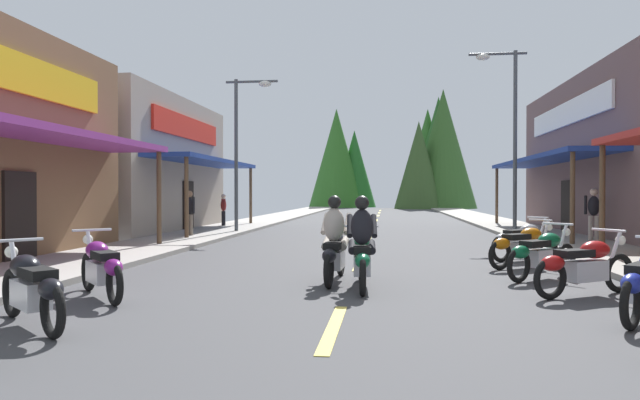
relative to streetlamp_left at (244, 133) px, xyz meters
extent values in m
cube|color=#424244|center=(4.94, 0.31, -4.00)|extent=(9.70, 75.17, 0.10)
cube|color=#9E9991|center=(-1.30, 0.31, -3.89)|extent=(2.78, 75.17, 0.12)
cube|color=gray|center=(11.18, 0.31, -3.89)|extent=(2.78, 75.17, 0.12)
cube|color=#E0C64C|center=(4.94, -14.70, -3.95)|extent=(0.16, 2.40, 0.01)
cube|color=#E0C64C|center=(4.94, -8.72, -3.95)|extent=(0.16, 2.40, 0.01)
cube|color=#E0C64C|center=(4.94, -2.02, -3.95)|extent=(0.16, 2.40, 0.01)
cube|color=#E0C64C|center=(4.94, 4.78, -3.95)|extent=(0.16, 2.40, 0.01)
cube|color=#E0C64C|center=(4.94, 11.33, -3.95)|extent=(0.16, 2.40, 0.01)
cube|color=#E0C64C|center=(4.94, 17.98, -3.95)|extent=(0.16, 2.40, 0.01)
cube|color=#E0C64C|center=(4.94, 23.53, -3.95)|extent=(0.16, 2.40, 0.01)
cube|color=#E0C64C|center=(4.94, 29.28, -3.95)|extent=(0.16, 2.40, 0.01)
cube|color=#8C338C|center=(-1.79, -9.67, -1.05)|extent=(1.80, 8.49, 0.16)
cylinder|color=brown|center=(-1.09, -5.63, -2.54)|extent=(0.14, 0.14, 2.82)
cube|color=yellow|center=(-2.63, -9.67, 0.36)|extent=(0.10, 6.61, 0.90)
cube|color=black|center=(-2.65, -9.67, -2.90)|extent=(0.08, 1.10, 2.10)
cube|color=gray|center=(-6.13, 1.04, -1.19)|extent=(6.88, 10.23, 5.52)
cube|color=navy|center=(-1.79, 1.04, -1.05)|extent=(1.80, 9.21, 0.16)
cylinder|color=brown|center=(-1.09, -3.37, -2.54)|extent=(0.14, 0.14, 2.82)
cylinder|color=brown|center=(-1.09, 5.44, -2.54)|extent=(0.14, 0.14, 2.82)
cube|color=red|center=(-2.63, 1.04, 0.35)|extent=(0.10, 7.16, 0.90)
cube|color=black|center=(-2.65, 1.04, -2.90)|extent=(0.08, 1.10, 2.10)
cylinder|color=brown|center=(10.97, -6.51, -2.54)|extent=(0.14, 0.14, 2.82)
cube|color=navy|center=(11.67, 1.45, -1.05)|extent=(1.80, 11.77, 0.16)
cylinder|color=brown|center=(10.97, -4.23, -2.54)|extent=(0.14, 0.14, 2.82)
cylinder|color=brown|center=(10.97, 7.14, -2.54)|extent=(0.14, 0.14, 2.82)
cube|color=white|center=(12.51, 1.45, 0.74)|extent=(0.10, 9.16, 0.90)
cube|color=black|center=(12.53, 1.45, -2.90)|extent=(0.08, 1.10, 2.10)
cylinder|color=#474C51|center=(-0.31, 0.00, -0.92)|extent=(0.14, 0.14, 6.05)
cylinder|color=#474C51|center=(0.32, 0.00, 2.00)|extent=(2.06, 0.10, 0.10)
ellipsoid|color=silver|center=(0.84, 0.00, 1.90)|extent=(0.50, 0.30, 0.24)
cylinder|color=#474C51|center=(10.19, -0.34, -0.56)|extent=(0.14, 0.14, 6.78)
cylinder|color=#474C51|center=(9.56, -0.34, 2.72)|extent=(2.06, 0.10, 0.10)
ellipsoid|color=silver|center=(9.04, -0.34, 2.62)|extent=(0.50, 0.30, 0.24)
torus|color=black|center=(8.42, -14.42, -3.63)|extent=(0.47, 0.57, 0.64)
ellipsoid|color=navy|center=(8.45, -14.38, -3.40)|extent=(0.46, 0.49, 0.24)
torus|color=black|center=(9.31, -11.80, -3.63)|extent=(0.60, 0.42, 0.64)
torus|color=black|center=(8.03, -12.58, -3.63)|extent=(0.60, 0.42, 0.64)
cube|color=silver|center=(8.67, -12.19, -3.55)|extent=(0.74, 0.60, 0.32)
ellipsoid|color=#A51414|center=(8.84, -12.09, -3.23)|extent=(0.64, 0.56, 0.28)
cube|color=black|center=(8.45, -12.32, -3.27)|extent=(0.66, 0.55, 0.12)
ellipsoid|color=#A51414|center=(8.07, -12.55, -3.40)|extent=(0.50, 0.43, 0.24)
cylinder|color=silver|center=(9.20, -11.87, -3.30)|extent=(0.35, 0.24, 0.71)
cylinder|color=silver|center=(9.10, -11.93, -2.93)|extent=(0.34, 0.53, 0.04)
sphere|color=white|center=(9.34, -11.79, -3.10)|extent=(0.16, 0.16, 0.16)
torus|color=black|center=(9.03, -10.00, -3.63)|extent=(0.54, 0.51, 0.64)
torus|color=black|center=(7.92, -11.01, -3.63)|extent=(0.54, 0.51, 0.64)
cube|color=silver|center=(8.47, -10.50, -3.55)|extent=(0.71, 0.68, 0.32)
ellipsoid|color=#0C5933|center=(8.62, -10.37, -3.23)|extent=(0.63, 0.61, 0.28)
cube|color=black|center=(8.29, -10.67, -3.27)|extent=(0.63, 0.61, 0.12)
ellipsoid|color=#0C5933|center=(7.96, -10.98, -3.40)|extent=(0.49, 0.47, 0.24)
cylinder|color=silver|center=(8.93, -10.08, -3.30)|extent=(0.31, 0.30, 0.71)
cylinder|color=silver|center=(8.84, -10.17, -2.93)|extent=(0.43, 0.47, 0.04)
sphere|color=white|center=(9.05, -9.98, -3.10)|extent=(0.16, 0.16, 0.16)
torus|color=black|center=(9.12, -8.45, -3.63)|extent=(0.57, 0.46, 0.64)
torus|color=black|center=(7.92, -9.35, -3.63)|extent=(0.57, 0.46, 0.64)
cube|color=silver|center=(8.52, -8.90, -3.55)|extent=(0.73, 0.64, 0.32)
ellipsoid|color=#BF660C|center=(8.68, -8.78, -3.23)|extent=(0.64, 0.59, 0.28)
cube|color=black|center=(8.32, -9.05, -3.27)|extent=(0.65, 0.58, 0.12)
ellipsoid|color=#BF660C|center=(7.96, -9.32, -3.40)|extent=(0.50, 0.46, 0.24)
cylinder|color=silver|center=(9.02, -8.53, -3.30)|extent=(0.33, 0.27, 0.71)
cylinder|color=silver|center=(8.92, -8.60, -2.93)|extent=(0.39, 0.51, 0.04)
sphere|color=white|center=(9.15, -8.43, -3.10)|extent=(0.16, 0.16, 0.16)
torus|color=black|center=(9.41, -7.11, -3.63)|extent=(0.57, 0.46, 0.64)
torus|color=black|center=(8.21, -8.00, -3.63)|extent=(0.57, 0.46, 0.64)
cube|color=silver|center=(8.81, -7.56, -3.55)|extent=(0.73, 0.64, 0.32)
ellipsoid|color=#99999E|center=(8.97, -7.44, -3.23)|extent=(0.64, 0.59, 0.28)
cube|color=black|center=(8.61, -7.70, -3.27)|extent=(0.65, 0.58, 0.12)
ellipsoid|color=#99999E|center=(8.25, -7.97, -3.40)|extent=(0.50, 0.45, 0.24)
cylinder|color=silver|center=(9.31, -7.19, -3.30)|extent=(0.33, 0.27, 0.71)
cylinder|color=silver|center=(9.21, -7.26, -2.93)|extent=(0.39, 0.51, 0.04)
sphere|color=white|center=(9.44, -7.09, -3.10)|extent=(0.16, 0.16, 0.16)
torus|color=black|center=(0.75, -14.65, -3.63)|extent=(0.56, 0.48, 0.64)
torus|color=black|center=(1.91, -15.59, -3.63)|extent=(0.56, 0.48, 0.64)
cube|color=silver|center=(1.33, -15.12, -3.55)|extent=(0.72, 0.66, 0.32)
ellipsoid|color=black|center=(1.17, -15.00, -3.23)|extent=(0.64, 0.60, 0.28)
cube|color=black|center=(1.52, -15.28, -3.27)|extent=(0.64, 0.60, 0.12)
ellipsoid|color=black|center=(1.87, -15.56, -3.40)|extent=(0.49, 0.46, 0.24)
cylinder|color=silver|center=(0.85, -14.73, -3.30)|extent=(0.33, 0.28, 0.71)
cylinder|color=silver|center=(0.94, -14.81, -2.93)|extent=(0.41, 0.49, 0.04)
sphere|color=white|center=(0.72, -14.63, -3.10)|extent=(0.16, 0.16, 0.16)
torus|color=black|center=(0.70, -12.71, -3.63)|extent=(0.51, 0.54, 0.64)
torus|color=black|center=(1.72, -13.81, -3.63)|extent=(0.51, 0.54, 0.64)
cube|color=silver|center=(1.21, -13.26, -3.55)|extent=(0.68, 0.70, 0.32)
ellipsoid|color=#721972|center=(1.07, -13.11, -3.23)|extent=(0.62, 0.63, 0.28)
cube|color=black|center=(1.38, -13.44, -3.27)|extent=(0.61, 0.63, 0.12)
ellipsoid|color=#721972|center=(1.69, -13.78, -3.40)|extent=(0.47, 0.49, 0.24)
cylinder|color=silver|center=(0.79, -12.81, -3.30)|extent=(0.30, 0.31, 0.71)
cylinder|color=silver|center=(0.87, -12.89, -2.93)|extent=(0.47, 0.44, 0.04)
sphere|color=white|center=(0.68, -12.69, -3.10)|extent=(0.16, 0.16, 0.16)
torus|color=black|center=(5.11, -11.13, -3.63)|extent=(0.14, 0.64, 0.64)
torus|color=black|center=(5.20, -12.63, -3.63)|extent=(0.14, 0.64, 0.64)
cube|color=silver|center=(5.15, -11.88, -3.55)|extent=(0.32, 0.72, 0.32)
ellipsoid|color=#0C5933|center=(5.14, -11.68, -3.23)|extent=(0.35, 0.58, 0.28)
cube|color=black|center=(5.17, -12.13, -3.27)|extent=(0.32, 0.62, 0.12)
ellipsoid|color=#0C5933|center=(5.20, -12.58, -3.40)|extent=(0.27, 0.45, 0.24)
cylinder|color=silver|center=(5.12, -11.26, -3.30)|extent=(0.08, 0.37, 0.71)
cylinder|color=silver|center=(5.12, -11.38, -2.93)|extent=(0.60, 0.08, 0.04)
sphere|color=white|center=(5.11, -11.10, -3.10)|extent=(0.16, 0.16, 0.16)
ellipsoid|color=black|center=(5.16, -12.03, -2.90)|extent=(0.40, 0.40, 0.64)
sphere|color=black|center=(5.16, -11.98, -2.50)|extent=(0.24, 0.24, 0.24)
cylinder|color=black|center=(4.99, -11.87, -3.25)|extent=(0.17, 0.43, 0.24)
cylinder|color=black|center=(4.94, -11.74, -2.90)|extent=(0.13, 0.51, 0.40)
cylinder|color=black|center=(5.31, -11.85, -3.25)|extent=(0.17, 0.43, 0.24)
cylinder|color=black|center=(5.35, -11.72, -2.90)|extent=(0.13, 0.51, 0.40)
torus|color=black|center=(4.68, -10.50, -3.63)|extent=(0.13, 0.64, 0.64)
torus|color=black|center=(4.60, -12.00, -3.63)|extent=(0.13, 0.64, 0.64)
cube|color=silver|center=(4.64, -11.25, -3.55)|extent=(0.32, 0.71, 0.32)
ellipsoid|color=black|center=(4.65, -11.05, -3.23)|extent=(0.35, 0.58, 0.28)
cube|color=black|center=(4.63, -11.50, -3.27)|extent=(0.31, 0.61, 0.12)
ellipsoid|color=black|center=(4.60, -11.95, -3.40)|extent=(0.26, 0.45, 0.24)
cylinder|color=silver|center=(4.67, -10.63, -3.30)|extent=(0.08, 0.37, 0.71)
cylinder|color=silver|center=(4.67, -10.75, -2.93)|extent=(0.60, 0.07, 0.04)
sphere|color=white|center=(4.68, -10.47, -3.10)|extent=(0.16, 0.16, 0.16)
ellipsoid|color=#B2A599|center=(4.63, -11.40, -2.90)|extent=(0.40, 0.40, 0.64)
sphere|color=black|center=(4.64, -11.35, -2.50)|extent=(0.24, 0.24, 0.24)
cylinder|color=#B2A599|center=(4.48, -11.22, -3.25)|extent=(0.16, 0.43, 0.24)
cylinder|color=#B2A599|center=(4.44, -11.09, -2.90)|extent=(0.13, 0.51, 0.40)
cylinder|color=#B2A599|center=(4.80, -11.24, -3.25)|extent=(0.16, 0.43, 0.24)
cylinder|color=#B2A599|center=(4.86, -11.11, -2.90)|extent=(0.13, 0.51, 0.40)
cylinder|color=#726659|center=(-1.41, -2.36, -3.53)|extent=(0.14, 0.14, 0.85)
cylinder|color=#726659|center=(-1.26, -2.46, -3.53)|extent=(0.14, 0.14, 0.85)
ellipsoid|color=black|center=(-1.33, -2.41, -2.80)|extent=(0.44, 0.42, 0.60)
cylinder|color=black|center=(-1.53, -2.28, -2.77)|extent=(0.09, 0.09, 0.57)
cylinder|color=black|center=(-1.14, -2.55, -2.77)|extent=(0.09, 0.09, 0.57)
sphere|color=#8C664C|center=(-1.33, -2.41, -2.38)|extent=(0.23, 0.23, 0.23)
cylinder|color=#B2A599|center=(11.98, -2.77, -3.51)|extent=(0.14, 0.14, 0.89)
cylinder|color=#B2A599|center=(12.16, -2.80, -3.51)|extent=(0.14, 0.14, 0.89)
ellipsoid|color=black|center=(12.07, -2.79, -2.75)|extent=(0.40, 0.32, 0.63)
cylinder|color=black|center=(11.84, -2.75, -2.72)|extent=(0.09, 0.09, 0.60)
cylinder|color=black|center=(12.31, -2.83, -2.72)|extent=(0.09, 0.09, 0.60)
sphere|color=beige|center=(12.07, -2.79, -2.31)|extent=(0.24, 0.24, 0.24)
cylinder|color=black|center=(-1.88, 3.44, -3.56)|extent=(0.14, 0.14, 0.78)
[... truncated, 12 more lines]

